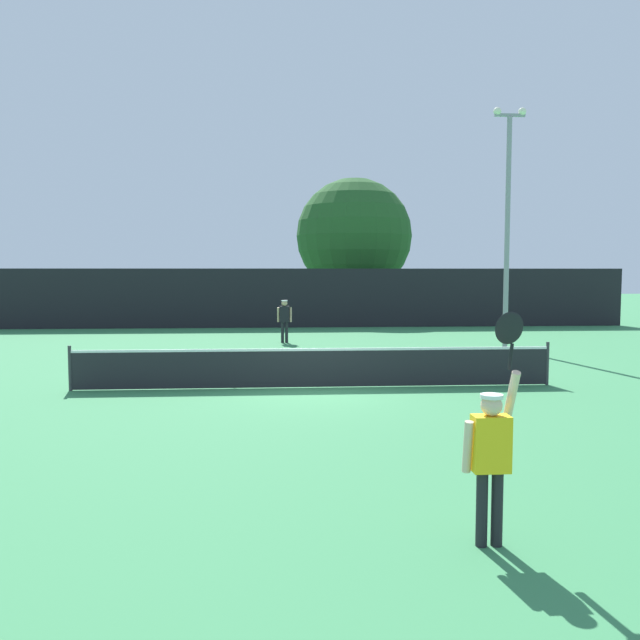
{
  "coord_description": "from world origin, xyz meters",
  "views": [
    {
      "loc": [
        -0.94,
        -15.56,
        2.84
      ],
      "look_at": [
        0.38,
        3.57,
        1.37
      ],
      "focal_mm": 36.57,
      "sensor_mm": 36.0,
      "label": 1
    }
  ],
  "objects_px": {
    "player_serving": "(491,446)",
    "light_pole": "(508,214)",
    "parked_car_mid": "(332,304)",
    "large_tree": "(354,236)",
    "player_receiving": "(284,317)",
    "tennis_ball": "(234,387)",
    "parked_car_near": "(156,305)"
  },
  "relations": [
    {
      "from": "large_tree",
      "to": "tennis_ball",
      "type": "bearing_deg",
      "value": -104.08
    },
    {
      "from": "parked_car_near",
      "to": "parked_car_mid",
      "type": "relative_size",
      "value": 0.98
    },
    {
      "from": "player_serving",
      "to": "player_receiving",
      "type": "bearing_deg",
      "value": 95.56
    },
    {
      "from": "light_pole",
      "to": "large_tree",
      "type": "distance_m",
      "value": 15.5
    },
    {
      "from": "player_receiving",
      "to": "light_pole",
      "type": "distance_m",
      "value": 9.16
    },
    {
      "from": "player_receiving",
      "to": "player_serving",
      "type": "bearing_deg",
      "value": 95.56
    },
    {
      "from": "player_serving",
      "to": "light_pole",
      "type": "relative_size",
      "value": 0.28
    },
    {
      "from": "player_serving",
      "to": "light_pole",
      "type": "bearing_deg",
      "value": 69.77
    },
    {
      "from": "tennis_ball",
      "to": "parked_car_mid",
      "type": "height_order",
      "value": "parked_car_mid"
    },
    {
      "from": "light_pole",
      "to": "parked_car_mid",
      "type": "height_order",
      "value": "light_pole"
    },
    {
      "from": "player_serving",
      "to": "light_pole",
      "type": "distance_m",
      "value": 18.03
    },
    {
      "from": "player_serving",
      "to": "large_tree",
      "type": "xyz_separation_m",
      "value": [
        2.4,
        31.59,
        3.77
      ]
    },
    {
      "from": "player_receiving",
      "to": "tennis_ball",
      "type": "relative_size",
      "value": 24.59
    },
    {
      "from": "large_tree",
      "to": "parked_car_near",
      "type": "height_order",
      "value": "large_tree"
    },
    {
      "from": "player_serving",
      "to": "large_tree",
      "type": "bearing_deg",
      "value": 85.66
    },
    {
      "from": "parked_car_mid",
      "to": "large_tree",
      "type": "bearing_deg",
      "value": -48.51
    },
    {
      "from": "tennis_ball",
      "to": "parked_car_mid",
      "type": "bearing_deg",
      "value": 79.39
    },
    {
      "from": "tennis_ball",
      "to": "parked_car_near",
      "type": "relative_size",
      "value": 0.02
    },
    {
      "from": "tennis_ball",
      "to": "large_tree",
      "type": "height_order",
      "value": "large_tree"
    },
    {
      "from": "tennis_ball",
      "to": "parked_car_near",
      "type": "xyz_separation_m",
      "value": [
        -6.14,
        23.8,
        0.74
      ]
    },
    {
      "from": "parked_car_near",
      "to": "light_pole",
      "type": "bearing_deg",
      "value": -51.49
    },
    {
      "from": "player_serving",
      "to": "large_tree",
      "type": "distance_m",
      "value": 31.9
    },
    {
      "from": "player_serving",
      "to": "parked_car_near",
      "type": "bearing_deg",
      "value": 105.79
    },
    {
      "from": "player_serving",
      "to": "parked_car_near",
      "type": "relative_size",
      "value": 0.56
    },
    {
      "from": "parked_car_mid",
      "to": "light_pole",
      "type": "bearing_deg",
      "value": -80.95
    },
    {
      "from": "player_serving",
      "to": "player_receiving",
      "type": "height_order",
      "value": "player_serving"
    },
    {
      "from": "player_receiving",
      "to": "parked_car_mid",
      "type": "height_order",
      "value": "parked_car_mid"
    },
    {
      "from": "player_serving",
      "to": "parked_car_mid",
      "type": "bearing_deg",
      "value": 87.93
    },
    {
      "from": "player_serving",
      "to": "player_receiving",
      "type": "distance_m",
      "value": 19.09
    },
    {
      "from": "parked_car_near",
      "to": "player_serving",
      "type": "bearing_deg",
      "value": -78.77
    },
    {
      "from": "player_receiving",
      "to": "large_tree",
      "type": "relative_size",
      "value": 0.2
    },
    {
      "from": "player_receiving",
      "to": "large_tree",
      "type": "height_order",
      "value": "large_tree"
    }
  ]
}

